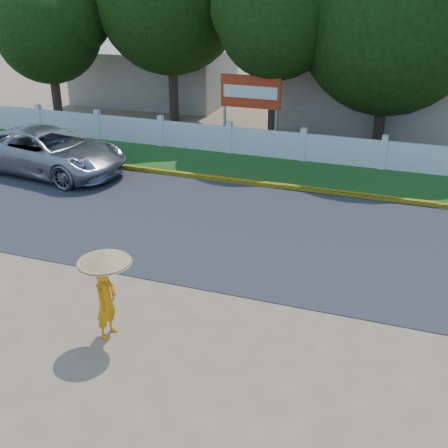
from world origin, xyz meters
name	(u,v)px	position (x,y,z in m)	size (l,w,h in m)	color
ground	(194,314)	(0.00, 0.00, 0.00)	(120.00, 120.00, 0.00)	#9E8460
road	(253,230)	(0.00, 4.50, 0.01)	(60.00, 7.00, 0.02)	#38383A
grass_verge	(294,172)	(0.00, 9.75, 0.01)	(60.00, 3.50, 0.03)	#2D601E
curb	(283,186)	(0.00, 8.05, 0.08)	(40.00, 0.18, 0.16)	yellow
fence	(303,147)	(0.00, 11.20, 0.55)	(40.00, 0.10, 1.10)	silver
building_near	(398,91)	(3.00, 18.00, 1.60)	(10.00, 6.00, 3.20)	#B7AD99
building_far	(155,76)	(-10.00, 19.00, 1.40)	(8.00, 5.00, 2.80)	#B7AD99
vehicle	(49,151)	(-8.41, 6.86, 0.81)	(2.69, 5.83, 1.62)	#9A9DA2
monk_with_parasol	(105,281)	(-1.34, -1.25, 1.27)	(1.07, 1.07, 1.95)	orange
billboard	(251,96)	(-2.47, 12.30, 2.14)	(2.50, 0.13, 2.95)	gray
tree_row	(405,14)	(3.02, 14.23, 5.23)	(34.10, 7.96, 9.53)	#473828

